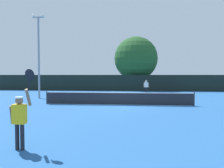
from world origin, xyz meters
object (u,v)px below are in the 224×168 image
at_px(player_receiving, 146,86).
at_px(parked_car_near, 84,83).
at_px(player_serving, 20,115).
at_px(parked_car_mid, 107,83).
at_px(large_tree, 136,59).
at_px(light_pole, 39,51).
at_px(parked_car_far, 168,84).
at_px(tennis_ball, 125,110).

distance_m(player_receiving, parked_car_near, 16.16).
distance_m(player_serving, parked_car_mid, 32.53).
relative_size(large_tree, parked_car_near, 1.84).
distance_m(player_serving, parked_car_near, 32.83).
height_order(player_serving, player_receiving, player_serving).
height_order(parked_car_near, parked_car_mid, same).
height_order(player_receiving, light_pole, light_pole).
bearing_deg(parked_car_near, light_pole, -82.60).
distance_m(light_pole, parked_car_far, 23.30).
xyz_separation_m(player_receiving, light_pole, (-10.51, -6.06, 3.56)).
bearing_deg(large_tree, player_receiving, -81.64).
distance_m(parked_car_near, parked_car_mid, 4.17).
bearing_deg(parked_car_mid, tennis_ball, -83.02).
bearing_deg(player_receiving, light_pole, 29.95).
height_order(tennis_ball, light_pole, light_pole).
xyz_separation_m(tennis_ball, parked_car_mid, (-4.18, 25.06, 0.74)).
height_order(player_receiving, parked_car_near, parked_car_near).
bearing_deg(player_serving, parked_car_far, 73.77).
height_order(parked_car_mid, parked_car_far, same).
bearing_deg(player_serving, parked_car_mid, 92.35).
xyz_separation_m(player_receiving, parked_car_near, (-10.39, 12.38, -0.21)).
height_order(light_pole, parked_car_near, light_pole).
distance_m(player_serving, player_receiving, 20.58).
height_order(tennis_ball, parked_car_near, parked_car_near).
bearing_deg(parked_car_far, light_pole, -133.09).
relative_size(player_serving, parked_car_near, 0.55).
bearing_deg(parked_car_mid, large_tree, -45.55).
distance_m(large_tree, parked_car_far, 7.73).
xyz_separation_m(tennis_ball, parked_car_near, (-8.35, 24.92, 0.74)).
height_order(light_pole, large_tree, large_tree).
bearing_deg(parked_car_mid, parked_car_near, 179.40).
height_order(player_serving, parked_car_mid, player_serving).
xyz_separation_m(large_tree, parked_car_far, (5.43, 3.77, -4.02)).
distance_m(tennis_ball, large_tree, 20.88).
xyz_separation_m(tennis_ball, light_pole, (-8.47, 6.49, 4.52)).
distance_m(tennis_ball, light_pole, 11.58).
relative_size(large_tree, parked_car_far, 1.90).
xyz_separation_m(parked_car_near, parked_car_mid, (4.16, 0.14, 0.00)).
bearing_deg(parked_car_near, player_serving, -72.58).
bearing_deg(player_receiving, parked_car_far, -110.39).
bearing_deg(parked_car_far, parked_car_near, 173.68).
xyz_separation_m(player_serving, parked_car_near, (-5.50, 32.37, -0.28)).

